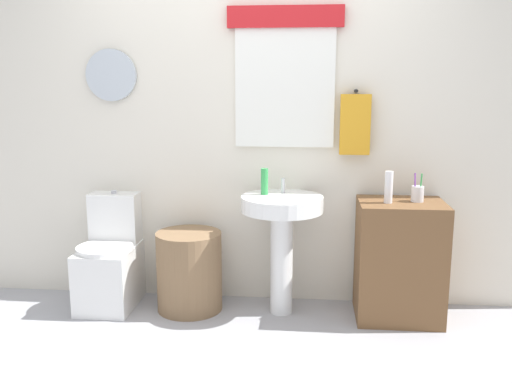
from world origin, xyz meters
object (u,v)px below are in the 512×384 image
object	(u,v)px
laundry_hamper	(189,271)
pedestal_sink	(282,225)
toilet	(111,263)
wooden_cabinet	(399,260)
lotion_bottle	(389,187)
soap_bottle	(264,181)
toothbrush_cup	(417,194)

from	to	relation	value
laundry_hamper	pedestal_sink	size ratio (longest dim) A/B	0.67
toilet	pedestal_sink	size ratio (longest dim) A/B	0.98
wooden_cabinet	laundry_hamper	bearing A→B (deg)	180.00
wooden_cabinet	lotion_bottle	size ratio (longest dim) A/B	3.85
soap_bottle	lotion_bottle	xyz separation A→B (m)	(0.80, -0.09, -0.01)
laundry_hamper	lotion_bottle	world-z (taller)	lotion_bottle
toilet	wooden_cabinet	size ratio (longest dim) A/B	1.01
toilet	wooden_cabinet	distance (m)	1.97
toilet	wooden_cabinet	bearing A→B (deg)	-0.98
laundry_hamper	soap_bottle	size ratio (longest dim) A/B	3.10
pedestal_sink	soap_bottle	distance (m)	0.31
toilet	laundry_hamper	world-z (taller)	toilet
pedestal_sink	soap_bottle	xyz separation A→B (m)	(-0.12, 0.05, 0.28)
toilet	lotion_bottle	xyz separation A→B (m)	(1.87, -0.07, 0.59)
laundry_hamper	lotion_bottle	size ratio (longest dim) A/B	2.67
toilet	laundry_hamper	xyz separation A→B (m)	(0.56, -0.03, -0.03)
pedestal_sink	toothbrush_cup	world-z (taller)	toothbrush_cup
toilet	toothbrush_cup	bearing A→B (deg)	-0.38
laundry_hamper	soap_bottle	bearing A→B (deg)	5.61
laundry_hamper	lotion_bottle	distance (m)	1.44
soap_bottle	lotion_bottle	size ratio (longest dim) A/B	0.86
toilet	wooden_cabinet	world-z (taller)	toilet
pedestal_sink	lotion_bottle	size ratio (longest dim) A/B	3.96
pedestal_sink	lotion_bottle	world-z (taller)	lotion_bottle
laundry_hamper	wooden_cabinet	world-z (taller)	wooden_cabinet
wooden_cabinet	soap_bottle	size ratio (longest dim) A/B	4.48
wooden_cabinet	toothbrush_cup	world-z (taller)	toothbrush_cup
pedestal_sink	laundry_hamper	bearing A→B (deg)	180.00
toilet	toothbrush_cup	distance (m)	2.13
laundry_hamper	lotion_bottle	bearing A→B (deg)	-1.76
laundry_hamper	toothbrush_cup	size ratio (longest dim) A/B	2.94
lotion_bottle	pedestal_sink	bearing A→B (deg)	176.61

